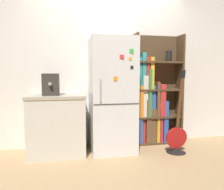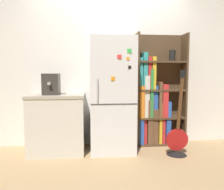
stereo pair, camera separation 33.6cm
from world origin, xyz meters
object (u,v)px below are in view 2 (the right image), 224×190
at_px(bookshelf, 155,100).
at_px(guitar, 177,143).
at_px(refrigerator, 112,95).
at_px(espresso_machine, 51,84).

distance_m(bookshelf, guitar, 0.81).
relative_size(bookshelf, guitar, 1.49).
relative_size(refrigerator, espresso_machine, 4.95).
bearing_deg(guitar, espresso_machine, 171.03).
xyz_separation_m(bookshelf, espresso_machine, (-1.63, -0.24, 0.27)).
bearing_deg(espresso_machine, guitar, -8.97).
height_order(refrigerator, espresso_machine, refrigerator).
bearing_deg(guitar, bookshelf, 109.01).
height_order(refrigerator, guitar, refrigerator).
bearing_deg(espresso_machine, refrigerator, 2.28).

